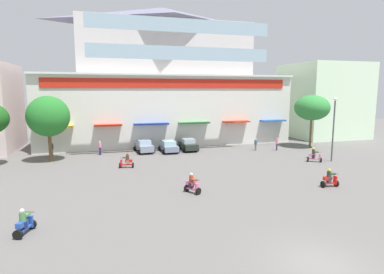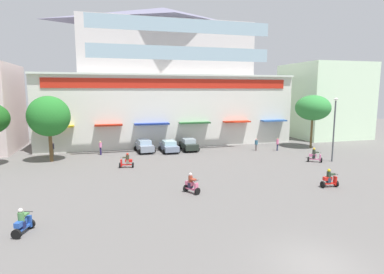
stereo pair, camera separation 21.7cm
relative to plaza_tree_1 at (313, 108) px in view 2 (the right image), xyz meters
The scene contains 18 objects.
ground_plane 22.18m from the plaza_tree_1, 145.68° to the right, with size 128.00×128.00×0.00m, color #5E5B59.
colonial_building 21.45m from the plaza_tree_1, 147.05° to the left, with size 35.08×18.18×19.78m.
flank_building_right 12.46m from the plaza_tree_1, 46.50° to the left, with size 11.10×11.25×11.99m.
plaza_tree_1 is the anchor object (origin of this frame).
plaza_tree_2 32.42m from the plaza_tree_1, behind, with size 4.40×3.80×7.09m.
parked_car_0 22.68m from the plaza_tree_1, behind, with size 2.51×4.02×1.53m.
parked_car_1 19.71m from the plaza_tree_1, behind, with size 2.42×3.89×1.44m.
parked_car_2 17.22m from the plaza_tree_1, behind, with size 2.30×3.87×1.55m.
scooter_rider_0 10.23m from the plaza_tree_1, 123.26° to the right, with size 1.52×1.19×1.57m.
scooter_rider_1 36.36m from the plaza_tree_1, 149.41° to the right, with size 0.95×1.54×1.47m.
scooter_rider_2 25.37m from the plaza_tree_1, 145.43° to the right, with size 1.15×1.37×1.55m.
scooter_rider_4 18.93m from the plaza_tree_1, 121.38° to the right, with size 1.38×0.59×1.51m.
scooter_rider_6 25.62m from the plaza_tree_1, 168.94° to the right, with size 1.48×0.80×1.50m.
pedestrian_0 27.78m from the plaza_tree_1, behind, with size 0.39×0.39×1.68m.
pedestrian_1 7.04m from the plaza_tree_1, behind, with size 0.33×0.33×1.65m.
pedestrian_2 33.25m from the plaza_tree_1, behind, with size 0.51×0.51×1.67m.
pedestrian_3 9.23m from the plaza_tree_1, behind, with size 0.39×0.39×1.55m.
streetlamp_near 8.50m from the plaza_tree_1, 110.73° to the right, with size 0.40×0.40×6.89m.
Camera 2 is at (-8.70, -11.03, 7.62)m, focal length 29.46 mm.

